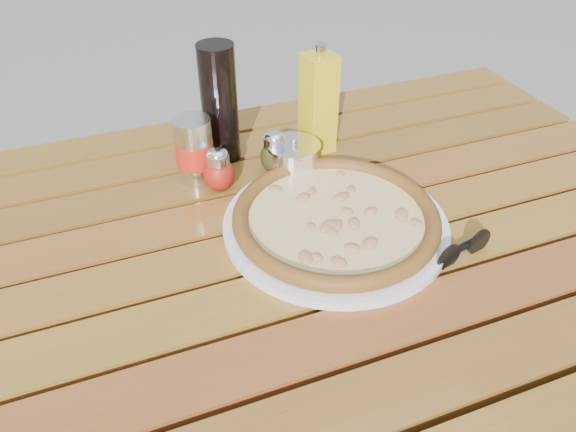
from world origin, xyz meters
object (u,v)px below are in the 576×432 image
object	(u,v)px
table	(292,273)
parmesan_tin	(294,158)
pepper_shaker	(219,170)
olive_oil_cruet	(318,104)
plate	(335,225)
oregano_shaker	(275,153)
sunglasses	(463,249)
dark_bottle	(219,104)
soda_can	(195,151)
pizza	(336,217)

from	to	relation	value
table	parmesan_tin	bearing A→B (deg)	67.92
pepper_shaker	olive_oil_cruet	xyz separation A→B (m)	(0.21, 0.06, 0.06)
plate	parmesan_tin	bearing A→B (deg)	90.63
oregano_shaker	olive_oil_cruet	distance (m)	0.13
plate	pepper_shaker	distance (m)	0.23
pepper_shaker	parmesan_tin	bearing A→B (deg)	0.96
oregano_shaker	olive_oil_cruet	bearing A→B (deg)	23.87
pepper_shaker	sunglasses	world-z (taller)	pepper_shaker
pepper_shaker	oregano_shaker	world-z (taller)	same
dark_bottle	soda_can	xyz separation A→B (m)	(-0.07, -0.06, -0.05)
parmesan_tin	soda_can	bearing A→B (deg)	165.91
soda_can	olive_oil_cruet	bearing A→B (deg)	4.57
plate	oregano_shaker	bearing A→B (deg)	99.43
oregano_shaker	table	bearing A→B (deg)	-102.08
plate	pizza	size ratio (longest dim) A/B	0.85
pepper_shaker	soda_can	distance (m)	0.06
table	plate	bearing A→B (deg)	-1.04
table	sunglasses	bearing A→B (deg)	-31.01
oregano_shaker	sunglasses	bearing A→B (deg)	-61.02
dark_bottle	parmesan_tin	bearing A→B (deg)	-43.78
table	pepper_shaker	xyz separation A→B (m)	(-0.07, 0.17, 0.11)
table	soda_can	world-z (taller)	soda_can
pepper_shaker	parmesan_tin	size ratio (longest dim) A/B	0.85
pizza	oregano_shaker	world-z (taller)	oregano_shaker
oregano_shaker	plate	bearing A→B (deg)	-80.57
soda_can	olive_oil_cruet	size ratio (longest dim) A/B	0.57
olive_oil_cruet	sunglasses	xyz separation A→B (m)	(0.08, -0.37, -0.08)
table	pepper_shaker	size ratio (longest dim) A/B	17.07
pepper_shaker	sunglasses	distance (m)	0.42
table	oregano_shaker	world-z (taller)	oregano_shaker
pizza	parmesan_tin	xyz separation A→B (m)	(-0.00, 0.18, 0.01)
dark_bottle	soda_can	world-z (taller)	dark_bottle
soda_can	sunglasses	world-z (taller)	soda_can
dark_bottle	soda_can	distance (m)	0.10
pizza	oregano_shaker	xyz separation A→B (m)	(-0.03, 0.19, 0.02)
oregano_shaker	sunglasses	xyz separation A→B (m)	(0.18, -0.33, -0.02)
sunglasses	pizza	bearing A→B (deg)	126.43
dark_bottle	olive_oil_cruet	size ratio (longest dim) A/B	1.05
table	dark_bottle	bearing A→B (deg)	96.93
olive_oil_cruet	pizza	bearing A→B (deg)	-106.54
oregano_shaker	parmesan_tin	bearing A→B (deg)	-28.56
oregano_shaker	parmesan_tin	xyz separation A→B (m)	(0.03, -0.02, -0.01)
pepper_shaker	olive_oil_cruet	bearing A→B (deg)	16.79
table	soda_can	xyz separation A→B (m)	(-0.10, 0.22, 0.13)
oregano_shaker	dark_bottle	distance (m)	0.13
soda_can	dark_bottle	bearing A→B (deg)	41.61
table	pepper_shaker	bearing A→B (deg)	111.80
pepper_shaker	pizza	bearing A→B (deg)	-50.78
plate	olive_oil_cruet	distance (m)	0.27
pepper_shaker	dark_bottle	bearing A→B (deg)	70.81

